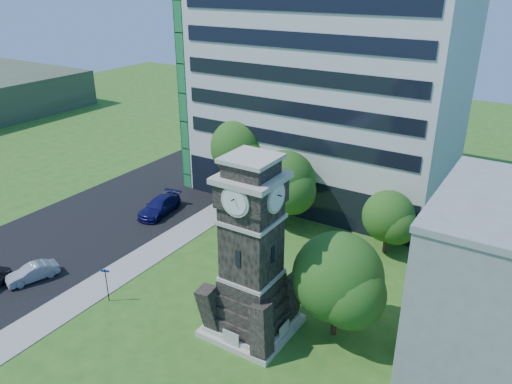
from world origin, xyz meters
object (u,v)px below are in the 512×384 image
Objects in this scene: clock_tower at (252,260)px; car_street_mid at (32,273)px; car_street_north at (159,206)px; street_sign at (106,281)px.

clock_tower is 3.18× the size of car_street_mid.
car_street_north is (0.32, 14.05, 0.15)m from car_street_mid.
clock_tower is 4.52× the size of street_sign.
clock_tower is at bearing -6.29° from street_sign.
street_sign is at bearing -70.79° from car_street_north.
clock_tower is 2.25× the size of car_street_north.
car_street_north is at bearing 95.36° from street_sign.
clock_tower is at bearing 32.29° from car_street_mid.
car_street_north reaches higher than car_street_mid.
clock_tower is 20.28m from car_street_north.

